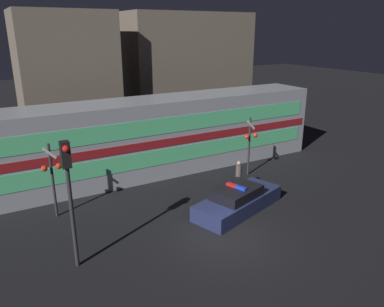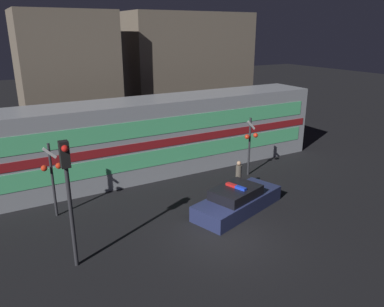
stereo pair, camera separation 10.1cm
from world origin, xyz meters
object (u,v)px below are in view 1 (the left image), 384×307
train (155,136)px  police_car (238,201)px  pedestrian (238,177)px  crossing_signal_near (250,141)px  traffic_light_corner (69,184)px

train → police_car: (1.19, -6.55, -1.69)m
pedestrian → crossing_signal_near: crossing_signal_near is taller
crossing_signal_near → police_car: bearing=-134.5°
train → crossing_signal_near: size_ratio=6.16×
crossing_signal_near → traffic_light_corner: bearing=-159.9°
police_car → traffic_light_corner: bearing=167.6°
train → traffic_light_corner: traffic_light_corner is taller
train → traffic_light_corner: 9.70m
train → pedestrian: bearing=-64.2°
pedestrian → police_car: bearing=-127.4°
traffic_light_corner → train: bearing=48.3°
train → pedestrian: 5.66m
police_car → crossing_signal_near: size_ratio=1.49×
crossing_signal_near → traffic_light_corner: size_ratio=0.73×
pedestrian → traffic_light_corner: bearing=-165.7°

